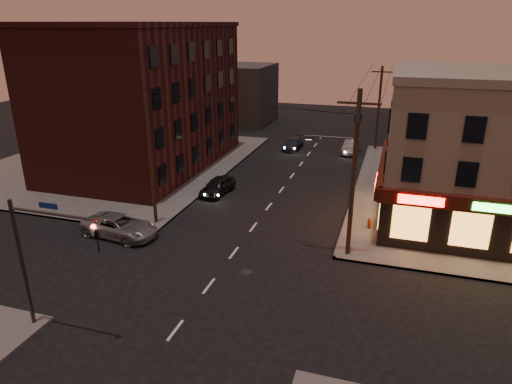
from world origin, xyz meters
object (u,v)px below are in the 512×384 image
at_px(sedan_near, 218,186).
at_px(sedan_mid, 351,147).
at_px(sedan_far, 293,144).
at_px(suv_cross, 120,226).
at_px(fire_hydrant, 370,223).

height_order(sedan_near, sedan_mid, sedan_mid).
xyz_separation_m(sedan_mid, sedan_far, (-6.46, -0.33, -0.10)).
xyz_separation_m(suv_cross, fire_hydrant, (15.89, 5.91, -0.16)).
bearing_deg(fire_hydrant, sedan_near, 164.32).
bearing_deg(sedan_near, sedan_far, 87.60).
relative_size(sedan_mid, fire_hydrant, 5.55).
height_order(sedan_mid, sedan_far, sedan_mid).
relative_size(suv_cross, fire_hydrant, 6.80).
height_order(suv_cross, sedan_near, suv_cross).
bearing_deg(suv_cross, sedan_far, -6.63).
bearing_deg(fire_hydrant, suv_cross, -159.59).
bearing_deg(sedan_far, fire_hydrant, -60.83).
height_order(suv_cross, sedan_far, suv_cross).
bearing_deg(sedan_near, sedan_mid, 67.88).
height_order(suv_cross, sedan_mid, suv_cross).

